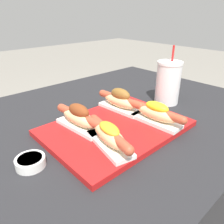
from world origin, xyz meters
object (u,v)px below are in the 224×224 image
hot_dog_2 (79,118)px  drink_cup (168,83)px  hot_dog_0 (109,135)px  hot_dog_3 (120,101)px  hot_dog_1 (156,113)px  serving_tray (116,128)px  sauce_bowl (30,162)px

hot_dog_2 → drink_cup: drink_cup is taller
hot_dog_0 → hot_dog_3: 0.24m
drink_cup → hot_dog_3: bearing=167.2°
hot_dog_1 → hot_dog_2: hot_dog_2 is taller
hot_dog_2 → hot_dog_3: (0.19, 0.01, 0.00)m
serving_tray → hot_dog_2: size_ratio=2.09×
sauce_bowl → drink_cup: size_ratio=0.32×
serving_tray → hot_dog_0: hot_dog_0 is taller
hot_dog_3 → hot_dog_1: bearing=-85.1°
hot_dog_3 → sauce_bowl: hot_dog_3 is taller
hot_dog_0 → drink_cup: bearing=13.7°
hot_dog_3 → drink_cup: bearing=-12.8°
hot_dog_1 → hot_dog_3: size_ratio=1.00×
hot_dog_3 → serving_tray: bearing=-140.4°
hot_dog_1 → hot_dog_3: (-0.01, 0.15, 0.00)m
hot_dog_2 → sauce_bowl: (-0.18, -0.05, -0.04)m
hot_dog_0 → hot_dog_2: (-0.00, 0.14, 0.00)m
hot_dog_0 → hot_dog_1: hot_dog_1 is taller
serving_tray → hot_dog_3: 0.13m
hot_dog_0 → hot_dog_3: (0.19, 0.15, 0.00)m
sauce_bowl → hot_dog_3: bearing=9.8°
hot_dog_2 → hot_dog_3: size_ratio=1.00×
hot_dog_1 → sauce_bowl: hot_dog_1 is taller
hot_dog_0 → sauce_bowl: size_ratio=2.84×
hot_dog_0 → hot_dog_1: (0.20, -0.00, 0.00)m
hot_dog_1 → sauce_bowl: 0.40m
sauce_bowl → hot_dog_2: bearing=15.6°
hot_dog_2 → hot_dog_3: bearing=3.9°
hot_dog_1 → serving_tray: bearing=145.4°
serving_tray → hot_dog_0: (-0.09, -0.07, 0.04)m
serving_tray → drink_cup: bearing=5.1°
drink_cup → sauce_bowl: bearing=-178.6°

